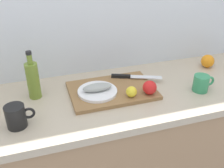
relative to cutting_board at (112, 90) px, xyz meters
name	(u,v)px	position (x,y,z in m)	size (l,w,h in m)	color
back_wall	(96,14)	(0.00, 0.30, 0.34)	(3.20, 0.05, 2.50)	silver
kitchen_counter	(113,156)	(0.00, -0.03, -0.46)	(2.00, 0.60, 0.90)	#9E7A56
cutting_board	(112,90)	(0.00, 0.00, 0.00)	(0.45, 0.31, 0.02)	olive
white_plate	(97,91)	(-0.08, -0.01, 0.02)	(0.21, 0.21, 0.01)	white
fish_fillet	(97,87)	(-0.08, -0.01, 0.04)	(0.16, 0.07, 0.04)	#999E99
chef_knife	(130,76)	(0.14, 0.09, 0.02)	(0.28, 0.13, 0.02)	silver
lemon_0	(131,92)	(0.07, -0.10, 0.04)	(0.06, 0.06, 0.06)	yellow
tomato_0	(150,87)	(0.17, -0.10, 0.05)	(0.07, 0.07, 0.07)	red
olive_oil_bottle	(33,80)	(-0.40, 0.07, 0.09)	(0.06, 0.06, 0.26)	olive
coffee_mug_0	(201,83)	(0.46, -0.13, 0.04)	(0.12, 0.08, 0.09)	#338C59
coffee_mug_1	(16,116)	(-0.49, -0.15, 0.04)	(0.13, 0.09, 0.11)	black
orange_1	(208,61)	(0.67, 0.11, 0.03)	(0.08, 0.08, 0.08)	orange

